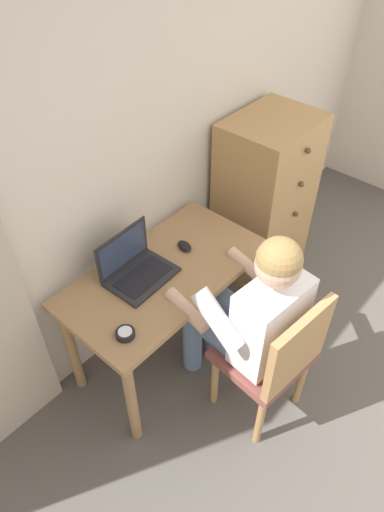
{
  "coord_description": "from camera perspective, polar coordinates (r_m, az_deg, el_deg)",
  "views": [
    {
      "loc": [
        -1.57,
        0.62,
        2.38
      ],
      "look_at": [
        -0.3,
        1.74,
        0.81
      ],
      "focal_mm": 32.12,
      "sensor_mm": 36.0,
      "label": 1
    }
  ],
  "objects": [
    {
      "name": "person_seated",
      "position": [
        2.25,
        7.16,
        -6.91
      ],
      "size": [
        0.56,
        0.61,
        1.2
      ],
      "color": "#6B84AD",
      "rests_on": "ground_plane"
    },
    {
      "name": "wall_back",
      "position": [
        2.5,
        -3.62,
        15.84
      ],
      "size": [
        4.8,
        0.05,
        2.5
      ],
      "primitive_type": "cube",
      "color": "beige",
      "rests_on": "ground_plane"
    },
    {
      "name": "computer_mouse",
      "position": [
        2.5,
        -0.93,
        1.25
      ],
      "size": [
        0.08,
        0.11,
        0.03
      ],
      "primitive_type": "ellipsoid",
      "rotation": [
        0.0,
        0.0,
        -0.26
      ],
      "color": "black",
      "rests_on": "desk"
    },
    {
      "name": "chair",
      "position": [
        2.33,
        10.25,
        -12.24
      ],
      "size": [
        0.46,
        0.44,
        0.89
      ],
      "color": "brown",
      "rests_on": "ground_plane"
    },
    {
      "name": "desk_clock",
      "position": [
        2.11,
        -8.31,
        -9.54
      ],
      "size": [
        0.09,
        0.09,
        0.03
      ],
      "color": "black",
      "rests_on": "desk"
    },
    {
      "name": "desk",
      "position": [
        2.46,
        -3.3,
        -3.78
      ],
      "size": [
        1.12,
        0.59,
        0.71
      ],
      "color": "#9E754C",
      "rests_on": "ground_plane"
    },
    {
      "name": "laptop",
      "position": [
        2.34,
        -7.06,
        -1.41
      ],
      "size": [
        0.35,
        0.26,
        0.24
      ],
      "color": "#232326",
      "rests_on": "desk"
    },
    {
      "name": "dresser",
      "position": [
        3.13,
        9.0,
        7.0
      ],
      "size": [
        0.6,
        0.49,
        1.15
      ],
      "color": "tan",
      "rests_on": "ground_plane"
    }
  ]
}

